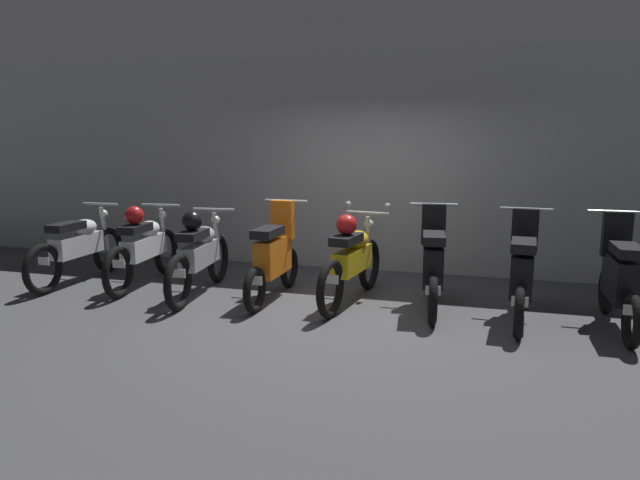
# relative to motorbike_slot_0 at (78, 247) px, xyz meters

# --- Properties ---
(ground_plane) EXTENTS (80.00, 80.00, 0.00)m
(ground_plane) POSITION_rel_motorbike_slot_0_xyz_m (3.79, -0.38, -0.49)
(ground_plane) COLOR #424244
(back_wall) EXTENTS (16.00, 0.30, 3.14)m
(back_wall) POSITION_rel_motorbike_slot_0_xyz_m (3.79, 1.92, 1.08)
(back_wall) COLOR #9EA0A3
(back_wall) RESTS_ON ground
(motorbike_slot_0) EXTENTS (0.56, 1.95, 1.03)m
(motorbike_slot_0) POSITION_rel_motorbike_slot_0_xyz_m (0.00, 0.00, 0.00)
(motorbike_slot_0) COLOR black
(motorbike_slot_0) RESTS_ON ground
(motorbike_slot_1) EXTENTS (0.56, 1.95, 1.08)m
(motorbike_slot_1) POSITION_rel_motorbike_slot_0_xyz_m (0.95, 0.10, 0.04)
(motorbike_slot_1) COLOR black
(motorbike_slot_1) RESTS_ON ground
(motorbike_slot_2) EXTENTS (0.56, 1.95, 1.08)m
(motorbike_slot_2) POSITION_rel_motorbike_slot_0_xyz_m (1.89, -0.14, 0.04)
(motorbike_slot_2) COLOR black
(motorbike_slot_2) RESTS_ON ground
(motorbike_slot_3) EXTENTS (0.56, 1.68, 1.18)m
(motorbike_slot_3) POSITION_rel_motorbike_slot_0_xyz_m (2.84, -0.04, 0.03)
(motorbike_slot_3) COLOR black
(motorbike_slot_3) RESTS_ON ground
(motorbike_slot_4) EXTENTS (0.58, 1.94, 1.15)m
(motorbike_slot_4) POSITION_rel_motorbike_slot_0_xyz_m (3.79, 0.06, 0.04)
(motorbike_slot_4) COLOR black
(motorbike_slot_4) RESTS_ON ground
(motorbike_slot_5) EXTENTS (0.56, 1.68, 1.18)m
(motorbike_slot_5) POSITION_rel_motorbike_slot_0_xyz_m (4.73, 0.07, 0.03)
(motorbike_slot_5) COLOR black
(motorbike_slot_5) RESTS_ON ground
(motorbike_slot_6) EXTENTS (0.56, 1.68, 1.18)m
(motorbike_slot_6) POSITION_rel_motorbike_slot_0_xyz_m (5.68, -0.11, 0.03)
(motorbike_slot_6) COLOR black
(motorbike_slot_6) RESTS_ON ground
(motorbike_slot_7) EXTENTS (0.56, 1.68, 1.18)m
(motorbike_slot_7) POSITION_rel_motorbike_slot_0_xyz_m (6.63, -0.12, 0.03)
(motorbike_slot_7) COLOR black
(motorbike_slot_7) RESTS_ON ground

